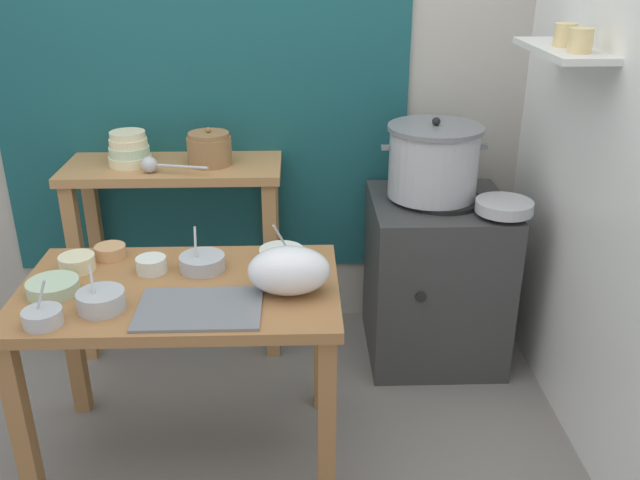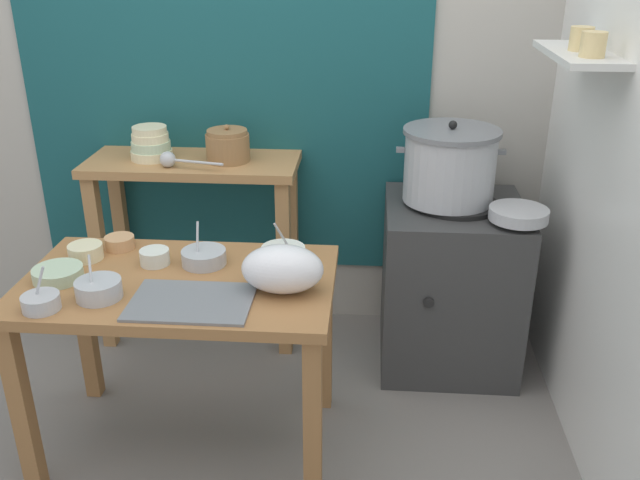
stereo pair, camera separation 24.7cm
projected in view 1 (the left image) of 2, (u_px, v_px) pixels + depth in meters
The scene contains 21 objects.
ground_plane at pixel (227, 451), 2.65m from camera, with size 9.00×9.00×0.00m, color gray.
wall_back at pixel (252, 62), 3.13m from camera, with size 4.40×0.12×2.60m.
wall_right at pixel (620, 103), 2.35m from camera, with size 0.30×3.20×2.60m.
prep_table at pixel (182, 314), 2.41m from camera, with size 1.10×0.66×0.72m.
back_shelf_table at pixel (177, 211), 3.13m from camera, with size 0.96×0.40×0.90m.
stove_block at pixel (435, 277), 3.16m from camera, with size 0.60×0.61×0.78m.
steamer_pot at pixel (433, 161), 2.96m from camera, with size 0.46×0.41×0.35m.
clay_pot at pixel (209, 149), 3.02m from camera, with size 0.20×0.20×0.17m.
bowl_stack_enamel at pixel (129, 149), 3.01m from camera, with size 0.19×0.19×0.15m.
ladle at pixel (152, 165), 2.92m from camera, with size 0.29×0.10×0.07m.
serving_tray at pixel (199, 308), 2.21m from camera, with size 0.40×0.28×0.01m, color slate.
plastic_bag at pixel (289, 271), 2.28m from camera, with size 0.28×0.19×0.16m, color white.
wide_pan at pixel (504, 206), 2.83m from camera, with size 0.24×0.24×0.05m, color #B7BABF.
prep_bowl_0 at pixel (151, 264), 2.45m from camera, with size 0.11×0.11×0.06m.
prep_bowl_1 at pixel (53, 286), 2.30m from camera, with size 0.17×0.17×0.05m.
prep_bowl_2 at pixel (281, 254), 2.54m from camera, with size 0.17×0.17×0.16m.
prep_bowl_3 at pixel (101, 300), 2.20m from camera, with size 0.15×0.15×0.14m.
prep_bowl_4 at pixel (202, 262), 2.47m from camera, with size 0.16×0.16×0.16m.
prep_bowl_5 at pixel (77, 262), 2.46m from camera, with size 0.13×0.13×0.06m.
prep_bowl_6 at pixel (110, 251), 2.56m from camera, with size 0.11×0.11×0.05m.
prep_bowl_7 at pixel (42, 316), 2.11m from camera, with size 0.12×0.12×0.14m.
Camera 1 is at (0.29, -2.11, 1.82)m, focal length 38.45 mm.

